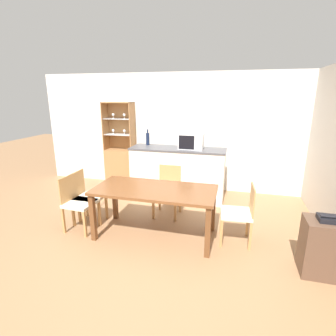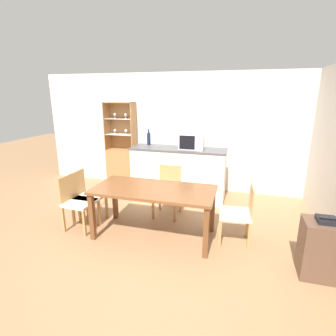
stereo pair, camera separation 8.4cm
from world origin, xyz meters
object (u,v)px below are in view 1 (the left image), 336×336
at_px(display_cabinet, 121,160).
at_px(dining_chair_side_left_far, 87,197).
at_px(dining_chair_side_left_near, 78,202).
at_px(dining_table, 155,194).
at_px(microwave, 191,141).
at_px(dining_chair_head_far, 168,190).
at_px(telephone, 328,219).
at_px(wine_bottle, 148,139).
at_px(dining_chair_side_right_far, 239,213).
at_px(side_cabinet, 327,248).

bearing_deg(display_cabinet, dining_chair_side_left_far, -81.75).
bearing_deg(dining_chair_side_left_near, dining_table, 99.73).
relative_size(dining_chair_side_left_near, microwave, 1.86).
xyz_separation_m(dining_chair_head_far, telephone, (2.18, -1.11, 0.27)).
bearing_deg(display_cabinet, wine_bottle, -22.98).
height_order(display_cabinet, dining_chair_head_far, display_cabinet).
bearing_deg(dining_chair_side_right_far, dining_chair_side_left_near, 92.17).
distance_m(dining_table, telephone, 2.21).
relative_size(dining_chair_side_right_far, wine_bottle, 2.66).
height_order(dining_table, wine_bottle, wine_bottle).
height_order(dining_chair_side_left_far, telephone, dining_chair_side_left_far).
bearing_deg(side_cabinet, display_cabinet, 146.85).
height_order(dining_table, telephone, telephone).
bearing_deg(microwave, telephone, -45.46).
relative_size(dining_chair_side_left_far, side_cabinet, 1.26).
distance_m(dining_chair_side_right_far, dining_chair_side_left_far, 2.45).
xyz_separation_m(dining_chair_side_left_far, side_cabinet, (3.45, -0.48, -0.11)).
height_order(dining_chair_side_left_near, telephone, dining_chair_side_left_near).
bearing_deg(dining_chair_head_far, display_cabinet, -41.66).
distance_m(dining_chair_side_left_far, dining_chair_side_left_near, 0.25).
distance_m(dining_chair_side_right_far, dining_chair_side_left_near, 2.46).
xyz_separation_m(display_cabinet, side_cabinet, (3.74, -2.44, -0.23)).
bearing_deg(dining_chair_side_right_far, dining_chair_side_left_far, 86.31).
height_order(display_cabinet, dining_table, display_cabinet).
relative_size(dining_table, telephone, 8.68).
height_order(dining_chair_head_far, telephone, dining_chair_head_far).
distance_m(microwave, wine_bottle, 0.97).
relative_size(display_cabinet, dining_table, 1.07).
height_order(dining_chair_head_far, microwave, microwave).
height_order(display_cabinet, dining_chair_side_right_far, display_cabinet).
xyz_separation_m(dining_chair_side_right_far, dining_chair_side_left_far, (-2.45, -0.00, 0.00)).
bearing_deg(microwave, dining_chair_side_left_far, -135.27).
distance_m(display_cabinet, dining_chair_head_far, 2.02).
relative_size(dining_chair_side_right_far, side_cabinet, 1.26).
xyz_separation_m(dining_chair_side_left_near, wine_bottle, (0.52, 1.87, 0.74)).
distance_m(dining_chair_side_left_far, side_cabinet, 3.49).
bearing_deg(wine_bottle, dining_table, -68.17).
relative_size(dining_table, side_cabinet, 2.58).
xyz_separation_m(dining_chair_side_left_far, microwave, (1.48, 1.47, 0.75)).
bearing_deg(display_cabinet, dining_chair_side_left_near, -82.67).
bearing_deg(side_cabinet, telephone, -171.40).
xyz_separation_m(dining_chair_side_left_far, telephone, (3.41, -0.48, 0.27)).
relative_size(dining_table, wine_bottle, 5.44).
bearing_deg(side_cabinet, dining_chair_side_left_far, 172.12).
distance_m(dining_chair_side_right_far, dining_chair_head_far, 1.37).
height_order(dining_chair_side_left_near, side_cabinet, dining_chair_side_left_near).
bearing_deg(microwave, wine_bottle, 171.06).
distance_m(display_cabinet, microwave, 1.94).
distance_m(dining_chair_side_left_near, wine_bottle, 2.08).
distance_m(dining_chair_side_right_far, telephone, 1.11).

